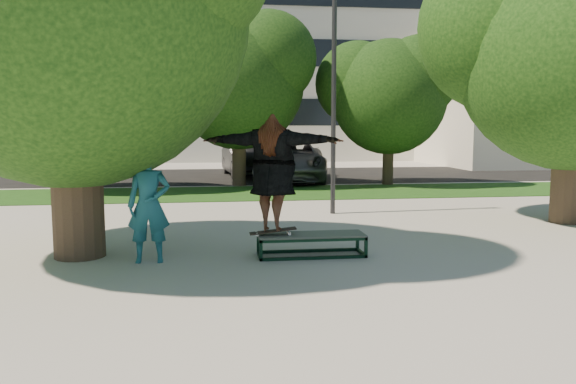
{
  "coord_description": "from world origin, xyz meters",
  "views": [
    {
      "loc": [
        -1.97,
        -8.63,
        2.19
      ],
      "look_at": [
        -0.72,
        0.6,
        1.09
      ],
      "focal_mm": 35.0,
      "sensor_mm": 36.0,
      "label": 1
    }
  ],
  "objects": [
    {
      "name": "ground",
      "position": [
        0.0,
        0.0,
        0.0
      ],
      "size": [
        120.0,
        120.0,
        0.0
      ],
      "primitive_type": "plane",
      "color": "#A19C94",
      "rests_on": "ground"
    },
    {
      "name": "grass_strip",
      "position": [
        1.0,
        9.5,
        0.01
      ],
      "size": [
        30.0,
        4.0,
        0.02
      ],
      "primitive_type": "cube",
      "color": "#193F12",
      "rests_on": "ground"
    },
    {
      "name": "asphalt_strip",
      "position": [
        0.0,
        16.0,
        0.01
      ],
      "size": [
        40.0,
        8.0,
        0.01
      ],
      "primitive_type": "cube",
      "color": "black",
      "rests_on": "ground"
    },
    {
      "name": "tree_right",
      "position": [
        5.92,
        3.08,
        4.09
      ],
      "size": [
        6.24,
        5.33,
        6.51
      ],
      "color": "#38281E",
      "rests_on": "ground"
    },
    {
      "name": "bg_tree_left",
      "position": [
        -6.57,
        11.07,
        3.73
      ],
      "size": [
        5.28,
        4.51,
        5.77
      ],
      "color": "#38281E",
      "rests_on": "ground"
    },
    {
      "name": "bg_tree_mid",
      "position": [
        -1.08,
        12.08,
        4.02
      ],
      "size": [
        5.76,
        4.92,
        6.24
      ],
      "color": "#38281E",
      "rests_on": "ground"
    },
    {
      "name": "bg_tree_right",
      "position": [
        4.43,
        11.57,
        3.49
      ],
      "size": [
        5.04,
        4.31,
        5.43
      ],
      "color": "#38281E",
      "rests_on": "ground"
    },
    {
      "name": "lamppost",
      "position": [
        1.0,
        5.0,
        3.15
      ],
      "size": [
        0.25,
        0.15,
        6.11
      ],
      "color": "#2D2D30",
      "rests_on": "ground"
    },
    {
      "name": "office_building",
      "position": [
        -2.0,
        31.98,
        8.0
      ],
      "size": [
        30.0,
        14.12,
        16.0
      ],
      "color": "beige",
      "rests_on": "ground"
    },
    {
      "name": "side_building",
      "position": [
        18.0,
        22.0,
        4.0
      ],
      "size": [
        15.0,
        10.0,
        8.0
      ],
      "primitive_type": "cube",
      "color": "silver",
      "rests_on": "ground"
    },
    {
      "name": "grind_box",
      "position": [
        -0.34,
        0.53,
        0.19
      ],
      "size": [
        1.8,
        0.6,
        0.38
      ],
      "color": "black",
      "rests_on": "ground"
    },
    {
      "name": "skater_rig",
      "position": [
        -0.99,
        0.53,
        1.42
      ],
      "size": [
        2.44,
        1.47,
        2.01
      ],
      "rotation": [
        0.0,
        0.0,
        2.76
      ],
      "color": "white",
      "rests_on": "grind_box"
    },
    {
      "name": "bystander",
      "position": [
        -2.99,
        0.46,
        0.93
      ],
      "size": [
        0.68,
        0.45,
        1.85
      ],
      "primitive_type": "imported",
      "rotation": [
        0.0,
        0.0,
        0.01
      ],
      "color": "#1B5C69",
      "rests_on": "ground"
    },
    {
      "name": "car_silver_a",
      "position": [
        -6.86,
        15.1,
        0.64
      ],
      "size": [
        1.74,
        3.82,
        1.27
      ],
      "primitive_type": "imported",
      "rotation": [
        0.0,
        0.0,
        -0.06
      ],
      "color": "#A6A6AB",
      "rests_on": "asphalt_strip"
    },
    {
      "name": "car_dark",
      "position": [
        -0.51,
        15.79,
        0.78
      ],
      "size": [
        2.09,
        4.85,
        1.55
      ],
      "primitive_type": "imported",
      "rotation": [
        0.0,
        0.0,
        0.1
      ],
      "color": "black",
      "rests_on": "asphalt_strip"
    },
    {
      "name": "car_grey",
      "position": [
        1.14,
        13.5,
        0.81
      ],
      "size": [
        3.5,
        6.14,
        1.61
      ],
      "primitive_type": "imported",
      "rotation": [
        0.0,
        0.0,
        -0.15
      ],
      "color": "#59595E",
      "rests_on": "asphalt_strip"
    },
    {
      "name": "car_silver_b",
      "position": [
        0.81,
        15.4,
        0.75
      ],
      "size": [
        2.61,
        5.37,
        1.51
      ],
      "primitive_type": "imported",
      "rotation": [
        0.0,
        0.0,
        -0.1
      ],
      "color": "#BABBBF",
      "rests_on": "asphalt_strip"
    }
  ]
}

